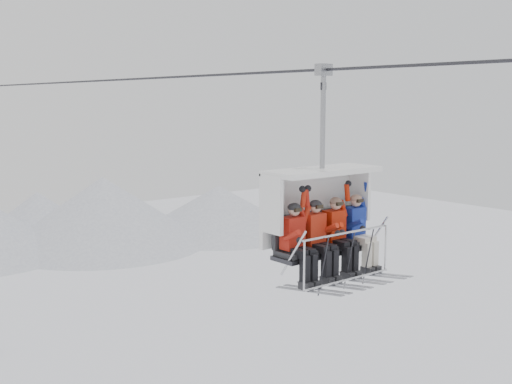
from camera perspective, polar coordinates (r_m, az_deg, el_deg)
haul_cable at (r=13.63m, az=0.00°, el=10.53°), size 0.06×50.00×0.06m
chairlift_carrier at (r=12.40m, az=5.44°, el=-1.45°), size 2.38×1.17×3.98m
skier_far_left at (r=11.74m, az=3.66°, el=-4.31°), size 0.41×1.69×1.63m
skier_center_left at (r=12.10m, az=5.54°, el=-3.95°), size 0.41×1.69×1.63m
skier_center_right at (r=12.48m, az=7.33°, el=-3.60°), size 0.41×1.69×1.63m
skier_far_right at (r=12.90m, az=9.09°, el=-3.25°), size 0.41×1.69×1.63m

